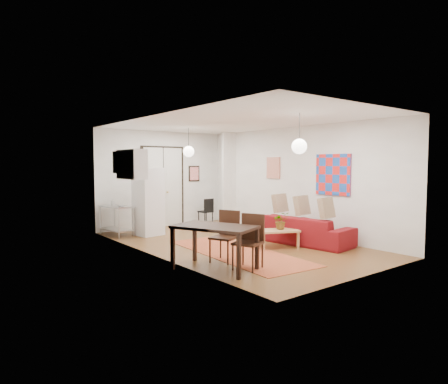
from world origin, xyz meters
TOP-DOWN VIEW (x-y plane):
  - floor at (0.00, 0.00)m, footprint 7.00×7.00m
  - ceiling at (0.00, 0.00)m, footprint 4.20×7.00m
  - wall_back at (0.00, 3.50)m, footprint 4.20×0.02m
  - wall_front at (0.00, -3.50)m, footprint 4.20×0.02m
  - wall_left at (-2.10, 0.00)m, footprint 0.02×7.00m
  - wall_right at (2.10, 0.00)m, footprint 0.02×7.00m
  - double_doors at (0.00, 3.46)m, footprint 1.44×0.06m
  - stub_partition at (1.85, 2.55)m, footprint 0.50×0.10m
  - wall_cabinet at (-1.92, 1.50)m, footprint 0.35×1.00m
  - painting_popart at (2.08, -1.25)m, footprint 0.05×1.00m
  - painting_abstract at (2.08, 0.80)m, footprint 0.05×0.50m
  - poster_back at (1.15, 3.47)m, footprint 0.40×0.03m
  - print_left at (-2.07, 2.00)m, footprint 0.03×0.44m
  - pendant_back at (0.00, 2.00)m, footprint 0.30×0.30m
  - pendant_front at (0.00, -2.00)m, footprint 0.30×0.30m
  - kilim_rug at (-0.55, -0.77)m, footprint 1.72×3.90m
  - sofa at (1.33, -1.01)m, footprint 1.20×2.39m
  - coffee_table at (0.51, -0.93)m, footprint 1.05×0.84m
  - potted_plant at (0.61, -0.93)m, footprint 0.46×0.43m
  - kitchen_counter at (-1.75, 2.86)m, footprint 0.65×1.09m
  - bowl at (-1.75, 2.56)m, footprint 0.22×0.22m
  - soap_bottle at (-1.75, 3.11)m, footprint 0.09×0.09m
  - fridge at (-1.07, 2.35)m, footprint 0.72×0.72m
  - dining_table at (-1.75, -1.58)m, footprint 1.33×1.66m
  - dining_chair_near at (-1.27, -1.13)m, footprint 0.62×0.74m
  - dining_chair_far at (-1.27, -1.83)m, footprint 0.62×0.74m
  - black_side_chair at (1.27, 3.09)m, footprint 0.40×0.40m

SIDE VIEW (x-z plane):
  - floor at x=0.00m, z-range 0.00..0.00m
  - kilim_rug at x=-0.55m, z-range 0.00..0.01m
  - sofa at x=1.33m, z-range 0.00..0.67m
  - coffee_table at x=0.51m, z-range 0.15..0.56m
  - black_side_chair at x=1.27m, z-range 0.06..0.88m
  - kitchen_counter at x=-1.75m, z-range 0.09..0.88m
  - dining_chair_near at x=-1.27m, z-range 0.08..1.07m
  - dining_chair_far at x=-1.27m, z-range 0.08..1.07m
  - potted_plant at x=0.61m, z-range 0.41..0.81m
  - dining_table at x=-1.75m, z-range 0.31..1.11m
  - bowl at x=-1.75m, z-range 0.79..0.83m
  - soap_bottle at x=-1.75m, z-range 0.79..0.95m
  - fridge at x=-1.07m, z-range 0.00..1.81m
  - double_doors at x=0.00m, z-range -0.05..2.45m
  - wall_back at x=0.00m, z-range 0.00..2.90m
  - wall_front at x=0.00m, z-range 0.00..2.90m
  - wall_left at x=-2.10m, z-range 0.00..2.90m
  - wall_right at x=2.10m, z-range 0.00..2.90m
  - stub_partition at x=1.85m, z-range 0.00..2.90m
  - poster_back at x=1.15m, z-range 1.35..1.85m
  - painting_popart at x=2.08m, z-range 1.15..2.15m
  - painting_abstract at x=2.08m, z-range 1.50..2.10m
  - wall_cabinet at x=-1.92m, z-range 1.55..2.25m
  - print_left at x=-2.07m, z-range 1.68..2.22m
  - pendant_back at x=0.00m, z-range 1.85..2.65m
  - pendant_front at x=0.00m, z-range 1.85..2.65m
  - ceiling at x=0.00m, z-range 2.89..2.91m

